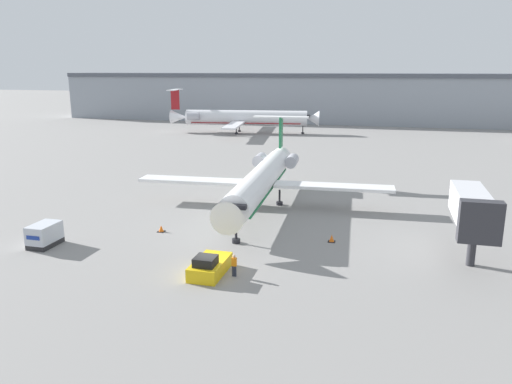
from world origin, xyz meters
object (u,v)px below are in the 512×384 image
Objects in this scene: pushback_tug at (210,266)px; worker_near_tug at (234,265)px; traffic_cone_left at (161,229)px; airplane_main at (262,179)px; airplane_parked_far_left at (243,118)px; luggage_cart at (45,235)px; jet_bridge at (472,209)px; traffic_cone_right at (332,238)px.

pushback_tug is 2.57× the size of worker_near_tug.
pushback_tug is 6.54× the size of traffic_cone_left.
airplane_parked_far_left reaches higher than airplane_main.
luggage_cart is at bearing -142.82° from traffic_cone_left.
pushback_tug is at bearing -87.52° from airplane_main.
worker_near_tug reaches higher than pushback_tug.
jet_bridge reaches higher than luggage_cart.
traffic_cone_right is 83.80m from airplane_parked_far_left.
pushback_tug is 6.63× the size of traffic_cone_right.
luggage_cart reaches higher than traffic_cone_right.
pushback_tug is at bearing -130.23° from traffic_cone_right.
traffic_cone_left is at bearing 37.18° from luggage_cart.
pushback_tug reaches higher than traffic_cone_left.
traffic_cone_right is at bearing 17.11° from luggage_cart.
worker_near_tug is 13.68m from traffic_cone_left.
traffic_cone_left is at bearing 133.67° from pushback_tug.
airplane_main reaches higher than traffic_cone_right.
airplane_main is 17.89× the size of worker_near_tug.
airplane_parked_far_left is at bearing 108.16° from airplane_main.
jet_bridge is (20.53, 8.99, 3.77)m from pushback_tug.
jet_bridge is (21.43, -11.79, 1.05)m from airplane_main.
luggage_cart is at bearing 172.41° from pushback_tug.
airplane_main is at bearing 131.94° from traffic_cone_right.
pushback_tug is 0.12× the size of airplane_parked_far_left.
airplane_parked_far_left reaches higher than traffic_cone_right.
traffic_cone_right is 0.02× the size of airplane_parked_far_left.
luggage_cart is 19.24m from worker_near_tug.
luggage_cart reaches higher than traffic_cone_left.
pushback_tug is at bearing -75.40° from airplane_parked_far_left.
traffic_cone_right is (9.52, -10.59, -3.05)m from airplane_main.
traffic_cone_left is 80.32m from airplane_parked_far_left.
traffic_cone_right is (17.05, 1.35, 0.02)m from traffic_cone_left.
luggage_cart is at bearing -131.18° from airplane_main.
traffic_cone_left is (-10.47, 8.78, -0.64)m from worker_near_tug.
airplane_main is 70.50m from airplane_parked_far_left.
airplane_parked_far_left is at bearing 105.85° from worker_near_tug.
pushback_tug is 22.73m from jet_bridge.
traffic_cone_left is (8.65, 6.56, -0.74)m from luggage_cart.
worker_near_tug is 12.10m from traffic_cone_right.
luggage_cart is 85.74m from airplane_parked_far_left.
pushback_tug reaches higher than traffic_cone_right.
pushback_tug is 0.47× the size of jet_bridge.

